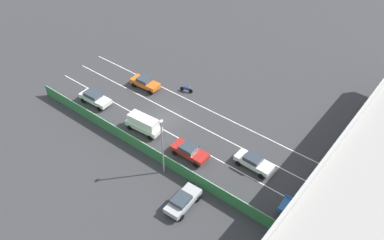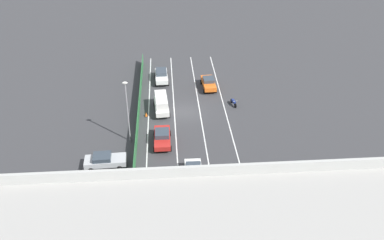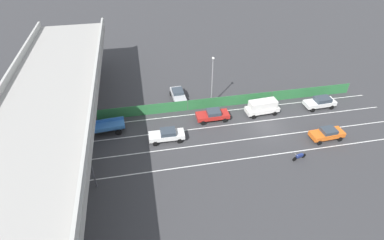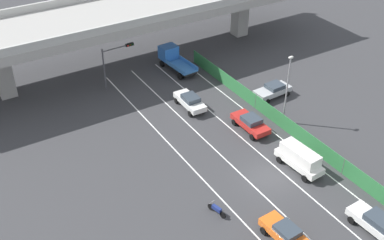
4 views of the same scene
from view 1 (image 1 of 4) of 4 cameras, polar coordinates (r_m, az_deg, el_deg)
ground_plane at (r=54.33m, az=-3.86°, el=0.21°), size 300.00×300.00×0.00m
lane_line_left_edge at (r=55.66m, az=2.20°, el=1.46°), size 0.14×42.82×0.01m
lane_line_mid_left at (r=53.60m, az=0.07°, el=-0.33°), size 0.14×42.82×0.01m
lane_line_mid_right at (r=51.68m, az=-2.23°, el=-2.25°), size 0.14×42.82×0.01m
lane_line_right_edge at (r=49.92m, az=-4.71°, el=-4.32°), size 0.14×42.82×0.01m
green_fence at (r=48.73m, az=-5.71°, el=-4.40°), size 0.10×38.92×1.68m
car_taxi_orange at (r=59.39m, az=-6.45°, el=5.12°), size 2.10×4.43×1.56m
car_sedan_white at (r=47.89m, az=8.45°, el=-5.68°), size 2.01×4.55×1.58m
car_sedan_red at (r=48.60m, az=-0.33°, el=-4.26°), size 2.06×4.56×1.56m
car_van_white at (r=51.95m, az=-6.67°, el=-0.44°), size 2.18×4.89×2.19m
car_hatchback_white at (r=57.67m, az=-13.17°, el=3.01°), size 2.15×4.66×1.63m
flatbed_truck_blue at (r=43.62m, az=16.99°, el=-12.91°), size 2.71×5.98×2.55m
motorcycle at (r=58.48m, az=-0.78°, el=4.27°), size 0.71×1.92×0.93m
parked_wagon_silver at (r=43.78m, az=-1.29°, el=-10.99°), size 4.44×2.22×1.54m
traffic_light at (r=47.38m, az=20.72°, el=-4.29°), size 3.98×0.43×5.14m
street_lamp at (r=44.28m, az=-4.11°, el=-3.08°), size 0.60×0.36×7.74m
traffic_cone at (r=50.99m, az=-7.21°, el=-2.95°), size 0.47×0.47×0.58m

